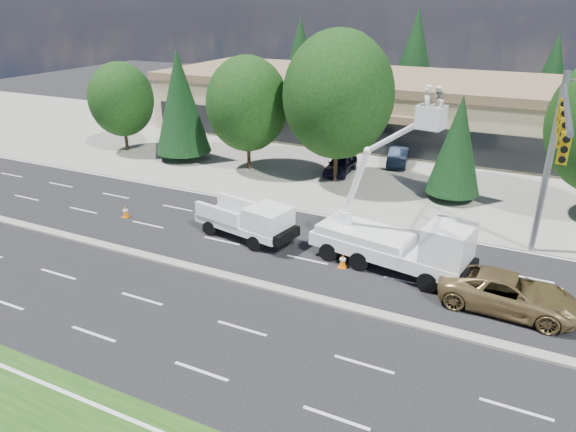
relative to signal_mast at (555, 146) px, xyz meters
The scene contains 22 objects.
ground 13.67m from the signal_mast, 144.92° to the right, with size 140.00×140.00×0.00m, color black.
concrete_apron 17.47m from the signal_mast, 127.74° to the left, with size 140.00×22.00×0.01m, color gray.
road_median 13.64m from the signal_mast, 144.92° to the right, with size 120.00×0.55×0.12m, color gray.
strip_mall 25.23m from the signal_mast, 113.62° to the left, with size 50.40×15.40×5.50m.
tree_front_a 33.05m from the signal_mast, 166.05° to the left, with size 5.31×5.31×7.37m.
tree_front_b 27.26m from the signal_mast, 163.00° to the left, with size 4.36×4.36×8.59m.
tree_front_c 21.58m from the signal_mast, 158.34° to the left, with size 6.04×6.04×8.38m.
tree_front_d 15.27m from the signal_mast, 148.59° to the left, with size 7.45×7.45×10.34m.
tree_front_e 9.73m from the signal_mast, 122.30° to the left, with size 3.40×3.40×6.70m.
tree_back_a 44.81m from the signal_mast, 128.72° to the left, with size 5.12×5.12×10.09m.
tree_back_b 37.67m from the signal_mast, 111.87° to the left, with size 5.68×5.68×11.19m.
tree_back_c 34.98m from the signal_mast, 90.05° to the left, with size 4.53×4.53×8.93m.
signal_mast is the anchor object (origin of this frame).
utility_pickup 15.04m from the signal_mast, 168.04° to the right, with size 5.76×3.04×2.10m.
bucket_truck 7.70m from the signal_mast, 152.78° to the right, with size 7.79×3.50×8.76m.
traffic_cone_a 22.95m from the signal_mast, behind, with size 0.40×0.40×0.70m.
traffic_cone_b 14.64m from the signal_mast, 165.58° to the right, with size 0.40×0.40×0.70m.
traffic_cone_c 10.68m from the signal_mast, 155.12° to the right, with size 0.40×0.40×0.70m.
traffic_cone_d 7.17m from the signal_mast, 123.66° to the right, with size 0.40×0.40×0.70m.
minivan 6.82m from the signal_mast, 100.30° to the right, with size 2.56×5.55×1.54m, color olive.
parked_car_west 17.42m from the signal_mast, 143.52° to the left, with size 1.66×4.12×1.40m, color black.
parked_car_east 17.95m from the signal_mast, 125.86° to the left, with size 1.45×4.16×1.37m, color black.
Camera 1 is at (8.91, -17.61, 11.94)m, focal length 32.00 mm.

